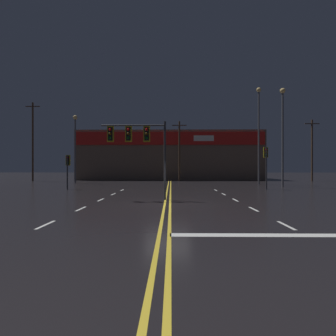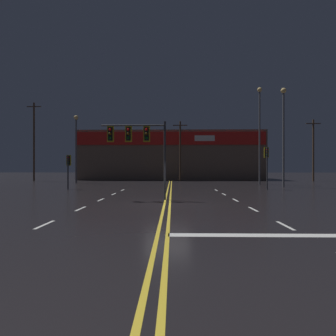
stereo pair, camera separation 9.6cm
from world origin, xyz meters
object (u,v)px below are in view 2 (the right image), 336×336
streetlight_near_left (260,124)px  streetlight_median_approach (284,125)px  traffic_signal_corner_northeast (267,158)px  traffic_signal_corner_northwest (68,164)px  streetlight_far_left (76,140)px  traffic_signal_median (137,139)px

streetlight_near_left → streetlight_median_approach: streetlight_near_left is taller
streetlight_median_approach → traffic_signal_corner_northeast: bearing=-132.6°
traffic_signal_corner_northwest → traffic_signal_corner_northeast: (18.57, 0.24, 0.55)m
traffic_signal_corner_northwest → streetlight_near_left: streetlight_near_left is taller
traffic_signal_corner_northeast → streetlight_far_left: size_ratio=0.44×
traffic_signal_median → traffic_signal_corner_northwest: traffic_signal_median is taller
traffic_signal_median → traffic_signal_corner_northeast: (11.05, 8.23, -0.92)m
traffic_signal_corner_northeast → streetlight_near_left: size_ratio=0.34×
traffic_signal_corner_northwest → streetlight_near_left: (20.36, 7.64, 4.95)m
traffic_signal_median → traffic_signal_corner_northwest: (-7.52, 7.99, -1.47)m
traffic_signal_median → streetlight_near_left: (12.84, 15.62, 3.48)m
traffic_signal_median → streetlight_near_left: bearing=50.6°
traffic_signal_corner_northeast → streetlight_near_left: streetlight_near_left is taller
traffic_signal_corner_northeast → streetlight_near_left: bearing=76.4°
traffic_signal_corner_northeast → streetlight_median_approach: (2.88, 3.12, 3.66)m
traffic_signal_median → streetlight_near_left: streetlight_near_left is taller
traffic_signal_corner_northeast → traffic_signal_corner_northwest: bearing=-179.3°
traffic_signal_corner_northwest → streetlight_far_left: (-2.99, 10.00, 3.40)m
traffic_signal_corner_northwest → streetlight_far_left: streetlight_far_left is taller
traffic_signal_corner_northwest → streetlight_far_left: size_ratio=0.36×
streetlight_near_left → streetlight_far_left: streetlight_near_left is taller
traffic_signal_corner_northeast → streetlight_far_left: streetlight_far_left is taller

